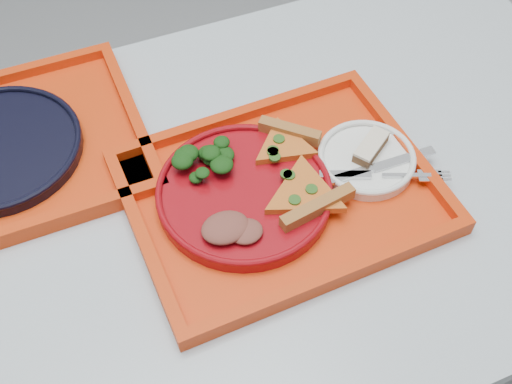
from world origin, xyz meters
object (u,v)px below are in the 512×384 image
(tray_far, at_px, (2,155))
(dinner_plate, at_px, (244,195))
(dessert_bar, at_px, (371,147))
(tray_main, at_px, (280,194))

(tray_far, distance_m, dinner_plate, 0.40)
(dessert_bar, bearing_deg, dinner_plate, 145.79)
(tray_main, bearing_deg, dinner_plate, 168.24)
(tray_far, xyz_separation_m, dinner_plate, (0.32, -0.23, 0.02))
(dinner_plate, bearing_deg, tray_main, -10.30)
(tray_main, distance_m, dessert_bar, 0.16)
(tray_far, bearing_deg, dessert_bar, -23.58)
(tray_main, distance_m, dinner_plate, 0.06)
(tray_far, height_order, dessert_bar, dessert_bar)
(dinner_plate, xyz_separation_m, dessert_bar, (0.21, -0.00, 0.01))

